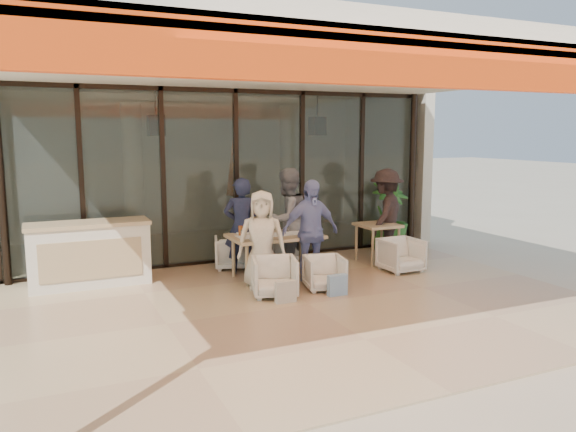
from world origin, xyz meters
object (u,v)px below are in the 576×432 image
at_px(dining_table, 275,238).
at_px(chair_far_right, 276,247).
at_px(side_chair, 401,254).
at_px(host_counter, 89,254).
at_px(standing_woman, 386,215).
at_px(diner_cream, 262,240).
at_px(chair_far_left, 233,251).
at_px(chair_near_right, 325,271).
at_px(chair_near_left, 274,275).
at_px(diner_periwinkle, 310,232).
at_px(diner_navy, 242,227).
at_px(diner_grey, 287,220).
at_px(potted_palm, 388,216).
at_px(side_table, 378,229).

xyz_separation_m(dining_table, chair_far_right, (0.43, 0.94, -0.36)).
xyz_separation_m(dining_table, side_chair, (2.17, -0.51, -0.36)).
relative_size(host_counter, side_chair, 2.81).
bearing_deg(standing_woman, side_chair, 33.75).
height_order(host_counter, diner_cream, diner_cream).
height_order(chair_far_right, diner_cream, diner_cream).
xyz_separation_m(chair_far_left, chair_near_right, (0.84, -1.90, -0.03)).
xyz_separation_m(dining_table, chair_near_left, (-0.41, -0.96, -0.36)).
height_order(dining_table, diner_periwinkle, diner_periwinkle).
distance_m(chair_near_right, diner_navy, 1.72).
bearing_deg(diner_periwinkle, chair_far_left, 120.22).
bearing_deg(host_counter, side_chair, -14.09).
height_order(chair_near_left, diner_periwinkle, diner_periwinkle).
bearing_deg(chair_near_right, diner_grey, 102.75).
relative_size(chair_far_right, standing_woman, 0.38).
relative_size(chair_near_right, diner_cream, 0.39).
relative_size(diner_grey, potted_palm, 1.26).
bearing_deg(dining_table, chair_far_left, 113.56).
distance_m(host_counter, diner_cream, 2.72).
relative_size(dining_table, diner_grey, 0.83).
bearing_deg(side_table, diner_periwinkle, -158.37).
bearing_deg(side_table, chair_near_right, -145.67).
xyz_separation_m(side_chair, standing_woman, (0.30, 0.93, 0.54)).
relative_size(dining_table, potted_palm, 1.05).
height_order(host_counter, chair_near_right, host_counter).
relative_size(diner_navy, standing_woman, 0.96).
relative_size(chair_far_right, side_chair, 1.00).
height_order(side_chair, potted_palm, potted_palm).
relative_size(chair_near_right, potted_palm, 0.42).
relative_size(side_table, side_chair, 1.13).
bearing_deg(chair_far_left, diner_periwinkle, 137.18).
xyz_separation_m(diner_navy, diner_grey, (0.84, 0.00, 0.06)).
bearing_deg(diner_periwinkle, chair_far_right, 89.26).
xyz_separation_m(chair_near_right, side_table, (1.74, 1.19, 0.34)).
xyz_separation_m(diner_periwinkle, side_table, (1.74, 0.69, -0.20)).
bearing_deg(potted_palm, dining_table, -159.63).
bearing_deg(diner_cream, diner_grey, 68.76).
bearing_deg(potted_palm, diner_navy, -168.83).
distance_m(host_counter, dining_table, 2.94).
bearing_deg(side_chair, diner_navy, 158.42).
bearing_deg(chair_far_right, chair_near_left, 48.13).
height_order(host_counter, diner_navy, diner_navy).
bearing_deg(chair_near_right, side_chair, 26.96).
bearing_deg(side_table, chair_far_left, 164.68).
xyz_separation_m(chair_far_right, chair_near_right, (0.00, -1.90, -0.03)).
height_order(chair_far_right, potted_palm, potted_palm).
relative_size(dining_table, chair_far_right, 2.28).
height_order(diner_cream, side_chair, diner_cream).
relative_size(chair_near_left, diner_grey, 0.37).
relative_size(side_table, standing_woman, 0.43).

